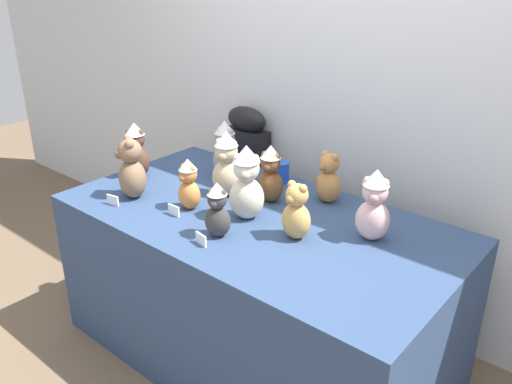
% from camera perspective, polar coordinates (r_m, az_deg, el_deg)
% --- Properties ---
extents(ground_plane, '(10.00, 10.00, 0.00)m').
position_cam_1_polar(ground_plane, '(2.75, -3.58, -19.41)').
color(ground_plane, brown).
extents(wall_back, '(7.00, 0.08, 2.60)m').
position_cam_1_polar(wall_back, '(2.85, 9.90, 11.80)').
color(wall_back, silver).
rests_on(wall_back, ground_plane).
extents(display_table, '(1.86, 0.99, 0.79)m').
position_cam_1_polar(display_table, '(2.64, 0.00, -10.30)').
color(display_table, navy).
rests_on(display_table, ground_plane).
extents(instrument_case, '(0.28, 0.12, 1.08)m').
position_cam_1_polar(instrument_case, '(3.33, -0.96, 0.22)').
color(instrument_case, black).
rests_on(instrument_case, ground_plane).
extents(teddy_bear_charcoal, '(0.14, 0.13, 0.25)m').
position_cam_1_polar(teddy_bear_charcoal, '(2.22, -4.23, -2.00)').
color(teddy_bear_charcoal, '#383533').
rests_on(teddy_bear_charcoal, display_table).
extents(teddy_bear_caramel, '(0.15, 0.14, 0.26)m').
position_cam_1_polar(teddy_bear_caramel, '(2.56, 7.81, 1.40)').
color(teddy_bear_caramel, '#B27A42').
rests_on(teddy_bear_caramel, display_table).
extents(teddy_bear_honey, '(0.14, 0.12, 0.25)m').
position_cam_1_polar(teddy_bear_honey, '(2.21, 4.36, -2.21)').
color(teddy_bear_honey, tan).
rests_on(teddy_bear_honey, display_table).
extents(teddy_bear_mocha, '(0.21, 0.20, 0.31)m').
position_cam_1_polar(teddy_bear_mocha, '(2.65, -13.26, 2.33)').
color(teddy_bear_mocha, '#7F6047').
rests_on(teddy_bear_mocha, display_table).
extents(teddy_bear_cocoa, '(0.17, 0.16, 0.30)m').
position_cam_1_polar(teddy_bear_cocoa, '(2.90, -12.78, 4.37)').
color(teddy_bear_cocoa, '#4C3323').
rests_on(teddy_bear_cocoa, display_table).
extents(teddy_bear_ginger, '(0.12, 0.10, 0.25)m').
position_cam_1_polar(teddy_bear_ginger, '(2.48, -7.27, 0.80)').
color(teddy_bear_ginger, '#D17F3D').
rests_on(teddy_bear_ginger, display_table).
extents(teddy_bear_cream, '(0.21, 0.20, 0.35)m').
position_cam_1_polar(teddy_bear_cream, '(2.35, -1.02, 0.93)').
color(teddy_bear_cream, beige).
rests_on(teddy_bear_cream, display_table).
extents(teddy_bear_blush, '(0.17, 0.16, 0.32)m').
position_cam_1_polar(teddy_bear_blush, '(2.23, 12.58, -1.47)').
color(teddy_bear_blush, beige).
rests_on(teddy_bear_blush, display_table).
extents(teddy_bear_ash, '(0.15, 0.13, 0.32)m').
position_cam_1_polar(teddy_bear_ash, '(2.82, -3.36, 4.53)').
color(teddy_bear_ash, gray).
rests_on(teddy_bear_ash, display_table).
extents(teddy_bear_sand, '(0.18, 0.17, 0.33)m').
position_cam_1_polar(teddy_bear_sand, '(2.59, -3.18, 2.96)').
color(teddy_bear_sand, '#CCB78E').
rests_on(teddy_bear_sand, display_table).
extents(teddy_bear_chestnut, '(0.15, 0.14, 0.29)m').
position_cam_1_polar(teddy_bear_chestnut, '(2.53, 1.56, 1.90)').
color(teddy_bear_chestnut, brown).
rests_on(teddy_bear_chestnut, display_table).
extents(party_cup_blue, '(0.08, 0.08, 0.11)m').
position_cam_1_polar(party_cup_blue, '(2.79, 2.78, 2.15)').
color(party_cup_blue, blue).
rests_on(party_cup_blue, display_table).
extents(name_card_front_left, '(0.07, 0.01, 0.05)m').
position_cam_1_polar(name_card_front_left, '(2.46, -8.85, -1.97)').
color(name_card_front_left, white).
rests_on(name_card_front_left, display_table).
extents(name_card_front_middle, '(0.07, 0.02, 0.05)m').
position_cam_1_polar(name_card_front_middle, '(2.63, -15.17, -0.86)').
color(name_card_front_middle, white).
rests_on(name_card_front_middle, display_table).
extents(name_card_front_right, '(0.07, 0.02, 0.05)m').
position_cam_1_polar(name_card_front_right, '(2.20, -5.95, -5.09)').
color(name_card_front_right, white).
rests_on(name_card_front_right, display_table).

